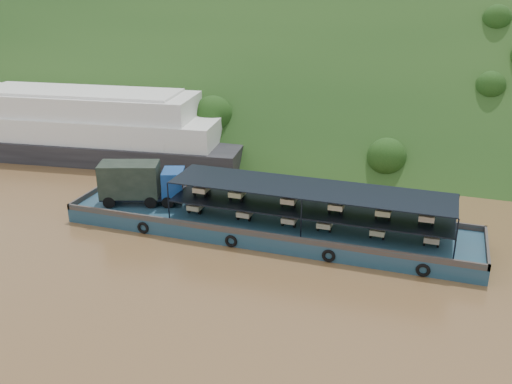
% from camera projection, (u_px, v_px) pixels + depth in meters
% --- Properties ---
extents(ground, '(160.00, 160.00, 0.00)m').
position_uv_depth(ground, '(267.00, 244.00, 46.81)').
color(ground, brown).
rests_on(ground, ground).
extents(hillside, '(140.00, 39.60, 39.60)m').
position_uv_depth(hillside, '(346.00, 132.00, 78.58)').
color(hillside, '#163714').
rests_on(hillside, ground).
extents(cargo_barge, '(35.00, 7.18, 5.00)m').
position_uv_depth(cargo_barge, '(252.00, 217.00, 48.70)').
color(cargo_barge, '#163C4F').
rests_on(cargo_barge, ground).
extents(passenger_ferry, '(39.87, 14.38, 7.89)m').
position_uv_depth(passenger_ferry, '(84.00, 127.00, 67.89)').
color(passenger_ferry, black).
rests_on(passenger_ferry, ground).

